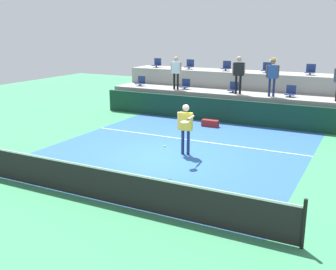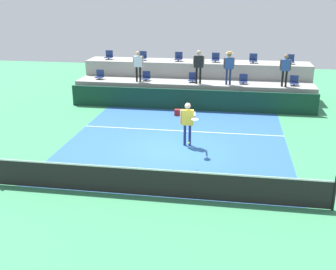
% 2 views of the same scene
% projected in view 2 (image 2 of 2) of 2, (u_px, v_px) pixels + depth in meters
% --- Properties ---
extents(ground_plane, '(40.00, 40.00, 0.00)m').
position_uv_depth(ground_plane, '(173.00, 150.00, 16.36)').
color(ground_plane, '#388456').
extents(court_inner_paint, '(9.00, 10.00, 0.01)m').
position_uv_depth(court_inner_paint, '(177.00, 141.00, 17.29)').
color(court_inner_paint, '#285693').
rests_on(court_inner_paint, ground_plane).
extents(court_service_line, '(9.00, 0.06, 0.00)m').
position_uv_depth(court_service_line, '(181.00, 131.00, 18.59)').
color(court_service_line, white).
rests_on(court_service_line, ground_plane).
extents(tennis_net, '(10.48, 0.08, 1.07)m').
position_uv_depth(tennis_net, '(154.00, 182.00, 12.46)').
color(tennis_net, black).
rests_on(tennis_net, ground_plane).
extents(sponsor_backboard, '(13.00, 0.16, 1.10)m').
position_uv_depth(sponsor_backboard, '(190.00, 100.00, 21.77)').
color(sponsor_backboard, '#0F3323').
rests_on(sponsor_backboard, ground_plane).
extents(seating_tier_lower, '(13.00, 1.80, 1.25)m').
position_uv_depth(seating_tier_lower, '(193.00, 93.00, 22.96)').
color(seating_tier_lower, gray).
rests_on(seating_tier_lower, ground_plane).
extents(seating_tier_upper, '(13.00, 1.80, 2.10)m').
position_uv_depth(seating_tier_upper, '(196.00, 79.00, 24.50)').
color(seating_tier_upper, gray).
rests_on(seating_tier_upper, ground_plane).
extents(stadium_chair_lower_far_left, '(0.44, 0.40, 0.52)m').
position_uv_depth(stadium_chair_lower_far_left, '(100.00, 75.00, 23.43)').
color(stadium_chair_lower_far_left, '#2D2D33').
rests_on(stadium_chair_lower_far_left, seating_tier_lower).
extents(stadium_chair_lower_left, '(0.44, 0.40, 0.52)m').
position_uv_depth(stadium_chair_lower_left, '(146.00, 77.00, 23.03)').
color(stadium_chair_lower_left, '#2D2D33').
rests_on(stadium_chair_lower_left, seating_tier_lower).
extents(stadium_chair_lower_center, '(0.44, 0.40, 0.52)m').
position_uv_depth(stadium_chair_lower_center, '(193.00, 78.00, 22.63)').
color(stadium_chair_lower_center, '#2D2D33').
rests_on(stadium_chair_lower_center, seating_tier_lower).
extents(stadium_chair_lower_right, '(0.44, 0.40, 0.52)m').
position_uv_depth(stadium_chair_lower_right, '(243.00, 80.00, 22.22)').
color(stadium_chair_lower_right, '#2D2D33').
rests_on(stadium_chair_lower_right, seating_tier_lower).
extents(stadium_chair_lower_far_right, '(0.44, 0.40, 0.52)m').
position_uv_depth(stadium_chair_lower_far_right, '(294.00, 81.00, 21.81)').
color(stadium_chair_lower_far_right, '#2D2D33').
rests_on(stadium_chair_lower_far_right, seating_tier_lower).
extents(stadium_chair_upper_far_left, '(0.44, 0.40, 0.52)m').
position_uv_depth(stadium_chair_upper_far_left, '(109.00, 56.00, 24.83)').
color(stadium_chair_upper_far_left, '#2D2D33').
rests_on(stadium_chair_upper_far_left, seating_tier_upper).
extents(stadium_chair_upper_left, '(0.44, 0.40, 0.52)m').
position_uv_depth(stadium_chair_upper_left, '(143.00, 56.00, 24.52)').
color(stadium_chair_upper_left, '#2D2D33').
rests_on(stadium_chair_upper_left, seating_tier_upper).
extents(stadium_chair_upper_mid_left, '(0.44, 0.40, 0.52)m').
position_uv_depth(stadium_chair_upper_mid_left, '(179.00, 57.00, 24.19)').
color(stadium_chair_upper_mid_left, '#2D2D33').
rests_on(stadium_chair_upper_mid_left, seating_tier_upper).
extents(stadium_chair_upper_mid_right, '(0.44, 0.40, 0.52)m').
position_uv_depth(stadium_chair_upper_mid_right, '(216.00, 58.00, 23.86)').
color(stadium_chair_upper_mid_right, '#2D2D33').
rests_on(stadium_chair_upper_mid_right, seating_tier_upper).
extents(stadium_chair_upper_right, '(0.44, 0.40, 0.52)m').
position_uv_depth(stadium_chair_upper_right, '(253.00, 59.00, 23.54)').
color(stadium_chair_upper_right, '#2D2D33').
rests_on(stadium_chair_upper_right, seating_tier_upper).
extents(stadium_chair_upper_far_right, '(0.44, 0.40, 0.52)m').
position_uv_depth(stadium_chair_upper_far_right, '(290.00, 60.00, 23.23)').
color(stadium_chair_upper_far_right, '#2D2D33').
rests_on(stadium_chair_upper_far_right, seating_tier_upper).
extents(tennis_player, '(0.84, 1.20, 1.78)m').
position_uv_depth(tennis_player, '(188.00, 120.00, 16.46)').
color(tennis_player, navy).
rests_on(tennis_player, ground_plane).
extents(spectator_leaning_on_rail, '(0.59, 0.25, 1.66)m').
position_uv_depth(spectator_leaning_on_rail, '(138.00, 63.00, 22.47)').
color(spectator_leaning_on_rail, black).
rests_on(spectator_leaning_on_rail, seating_tier_lower).
extents(spectator_in_white, '(0.62, 0.27, 1.78)m').
position_uv_depth(spectator_in_white, '(199.00, 63.00, 21.94)').
color(spectator_in_white, black).
rests_on(spectator_in_white, seating_tier_lower).
extents(spectator_with_hat, '(0.59, 0.50, 1.76)m').
position_uv_depth(spectator_with_hat, '(229.00, 64.00, 21.70)').
color(spectator_with_hat, navy).
rests_on(spectator_with_hat, seating_tier_lower).
extents(spectator_in_grey, '(0.59, 0.23, 1.67)m').
position_uv_depth(spectator_in_grey, '(285.00, 67.00, 21.28)').
color(spectator_in_grey, black).
rests_on(spectator_in_grey, seating_tier_lower).
extents(tennis_ball, '(0.07, 0.07, 0.07)m').
position_uv_depth(tennis_ball, '(189.00, 143.00, 14.54)').
color(tennis_ball, '#CCE033').
extents(equipment_bag, '(0.76, 0.28, 0.30)m').
position_uv_depth(equipment_bag, '(182.00, 112.00, 20.93)').
color(equipment_bag, maroon).
rests_on(equipment_bag, ground_plane).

